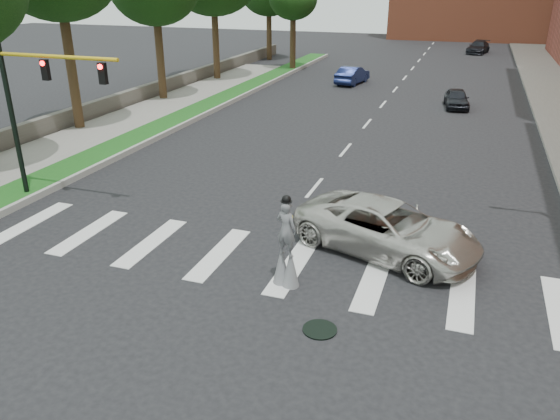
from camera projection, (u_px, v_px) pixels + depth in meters
The scene contains 13 objects.
ground_plane at pixel (243, 275), 16.80m from camera, with size 160.00×160.00×0.00m, color black.
grass_median at pixel (202, 108), 37.61m from camera, with size 2.00×60.00×0.25m, color #154B17.
median_curb at pixel (216, 109), 37.28m from camera, with size 0.20×60.00×0.28m, color #999994.
sidewalk_left at pixel (70, 143), 29.85m from camera, with size 4.00×60.00×0.18m, color gray.
stone_wall at pixel (148, 92), 40.85m from camera, with size 0.50×56.00×1.10m, color #524E46.
manhole at pixel (320, 330), 14.14m from camera, with size 0.90×0.90×0.04m, color black.
traffic_signal at pixel (34, 100), 20.74m from camera, with size 5.30×0.23×6.20m.
stilt_performer at pixel (286, 251), 15.85m from camera, with size 0.83×0.60×2.86m.
suv_crossing at pixel (387, 228), 17.89m from camera, with size 2.83×6.15×1.71m, color beige.
car_near at pixel (457, 99), 38.11m from camera, with size 1.53×3.79×1.29m, color black.
car_mid at pixel (352, 75), 46.69m from camera, with size 1.56×4.48×1.48m, color #16214F.
car_far at pixel (478, 47), 65.59m from camera, with size 1.99×4.90×1.42m, color black.
tree_6 at pixel (293, 0), 51.12m from camera, with size 4.56×4.56×8.55m.
Camera 1 is at (5.92, -13.47, 8.43)m, focal length 35.00 mm.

